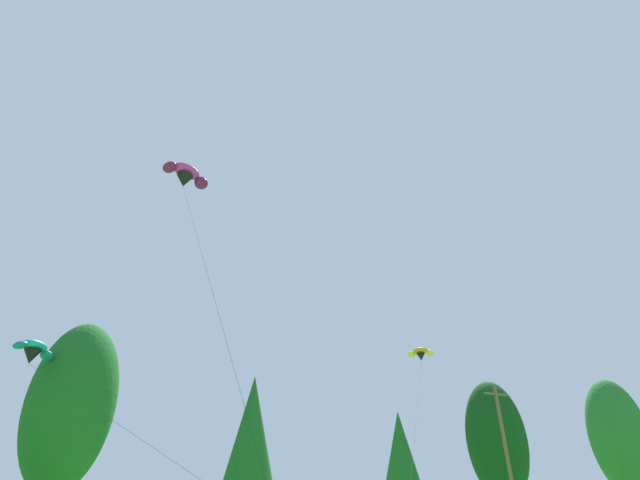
% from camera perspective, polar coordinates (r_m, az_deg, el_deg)
% --- Properties ---
extents(treeline_tree_c, '(5.61, 5.61, 14.11)m').
position_cam_1_polar(treeline_tree_c, '(37.40, -27.87, -17.18)').
color(treeline_tree_c, '#472D19').
rests_on(treeline_tree_c, ground_plane).
extents(treeline_tree_d, '(4.22, 4.22, 11.91)m').
position_cam_1_polar(treeline_tree_d, '(39.57, -8.35, -22.25)').
color(treeline_tree_d, '#472D19').
rests_on(treeline_tree_d, ground_plane).
extents(treeline_tree_e, '(3.79, 3.79, 9.96)m').
position_cam_1_polar(treeline_tree_e, '(44.13, 9.80, -24.53)').
color(treeline_tree_e, '#472D19').
rests_on(treeline_tree_e, ground_plane).
extents(treeline_tree_f, '(5.41, 5.41, 13.39)m').
position_cam_1_polar(treeline_tree_f, '(50.28, 20.56, -21.69)').
color(treeline_tree_f, '#472D19').
rests_on(treeline_tree_f, ground_plane).
extents(treeline_tree_g, '(5.97, 5.97, 15.45)m').
position_cam_1_polar(treeline_tree_g, '(64.23, 32.46, -19.46)').
color(treeline_tree_g, '#472D19').
rests_on(treeline_tree_g, ground_plane).
extents(utility_pole, '(2.20, 0.26, 10.77)m').
position_cam_1_polar(utility_pole, '(39.92, 21.75, -23.33)').
color(utility_pole, brown).
rests_on(utility_pole, ground_plane).
extents(parafoil_kite_high_teal, '(13.23, 15.95, 10.09)m').
position_cam_1_polar(parafoil_kite_high_teal, '(35.09, -31.37, -11.40)').
color(parafoil_kite_high_teal, teal).
extents(parafoil_kite_mid_orange, '(14.18, 17.99, 14.05)m').
position_cam_1_polar(parafoil_kite_mid_orange, '(45.94, 12.09, -13.34)').
color(parafoil_kite_mid_orange, orange).
extents(parafoil_kite_far_magenta, '(6.86, 8.87, 21.11)m').
position_cam_1_polar(parafoil_kite_far_magenta, '(33.25, -15.98, 7.48)').
color(parafoil_kite_far_magenta, '#D12893').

